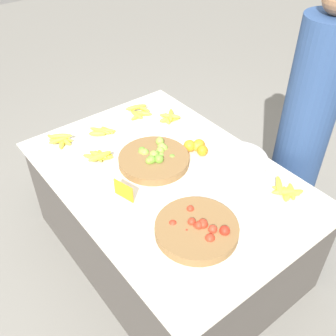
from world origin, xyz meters
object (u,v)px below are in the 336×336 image
at_px(tomato_basket, 197,229).
at_px(vendor_person, 304,134).
at_px(metal_bowl, 239,164).
at_px(price_sign, 124,191).
at_px(lime_bowl, 155,159).

distance_m(tomato_basket, vendor_person, 1.00).
bearing_deg(metal_bowl, tomato_basket, -67.43).
height_order(metal_bowl, price_sign, price_sign).
xyz_separation_m(lime_bowl, vendor_person, (0.44, 0.82, 0.07)).
xyz_separation_m(tomato_basket, vendor_person, (-0.14, 0.99, 0.07)).
distance_m(price_sign, vendor_person, 1.17).
relative_size(tomato_basket, vendor_person, 0.25).
distance_m(lime_bowl, tomato_basket, 0.60).
xyz_separation_m(price_sign, vendor_person, (0.29, 1.13, 0.05)).
relative_size(price_sign, vendor_person, 0.08).
bearing_deg(lime_bowl, metal_bowl, 43.18).
height_order(tomato_basket, vendor_person, vendor_person).
distance_m(metal_bowl, vendor_person, 0.49).
bearing_deg(lime_bowl, tomato_basket, -16.17).
relative_size(metal_bowl, price_sign, 2.44).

